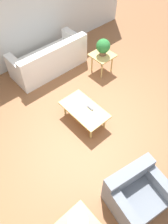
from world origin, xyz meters
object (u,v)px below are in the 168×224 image
sofa (50,60)px  coffee_table (84,110)px  side_table_plant (102,57)px  table_lamp (78,223)px  armchair (136,193)px  potted_plant (103,46)px

sofa → coffee_table: (-1.95, 0.49, 0.03)m
side_table_plant → table_lamp: table_lamp is taller
armchair → side_table_plant: size_ratio=1.84×
table_lamp → side_table_plant: bearing=-49.6°
side_table_plant → armchair: bearing=144.4°
table_lamp → armchair: bearing=-100.5°
sofa → armchair: 3.96m
sofa → table_lamp: table_lamp is taller
coffee_table → table_lamp: 2.38m
coffee_table → potted_plant: (0.97, -1.50, 0.43)m
side_table_plant → coffee_table: bearing=122.8°
coffee_table → table_lamp: size_ratio=2.51×
table_lamp → coffee_table: bearing=-43.8°
sofa → side_table_plant: sofa is taller
sofa → side_table_plant: bearing=136.2°
armchair → table_lamp: (0.20, 1.08, 0.53)m
armchair → coffee_table: bearing=84.2°
sofa → table_lamp: 4.22m
coffee_table → side_table_plant: (0.97, -1.50, 0.11)m
sofa → side_table_plant: 1.41m
side_table_plant → table_lamp: (-2.65, 3.12, 0.37)m
side_table_plant → potted_plant: (-0.00, 0.00, 0.32)m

